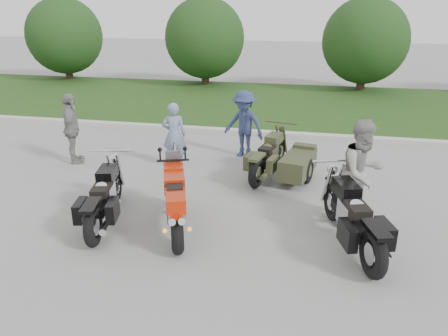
% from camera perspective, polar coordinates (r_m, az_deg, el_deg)
% --- Properties ---
extents(ground, '(80.00, 80.00, 0.00)m').
position_cam_1_polar(ground, '(7.73, -5.18, -8.08)').
color(ground, gray).
rests_on(ground, ground).
extents(curb, '(60.00, 0.30, 0.15)m').
position_cam_1_polar(curb, '(13.14, 2.33, 4.69)').
color(curb, '#B4B1A9').
rests_on(curb, ground).
extents(grass_strip, '(60.00, 8.00, 0.14)m').
position_cam_1_polar(grass_strip, '(17.12, 4.67, 8.45)').
color(grass_strip, '#31521C').
rests_on(grass_strip, ground).
extents(tree_far_left, '(3.60, 3.60, 4.00)m').
position_cam_1_polar(tree_far_left, '(23.36, -20.11, 15.89)').
color(tree_far_left, '#3F2B1C').
rests_on(tree_far_left, ground).
extents(tree_mid_left, '(3.60, 3.60, 4.00)m').
position_cam_1_polar(tree_mid_left, '(20.64, -2.53, 16.58)').
color(tree_mid_left, '#3F2B1C').
rests_on(tree_mid_left, ground).
extents(tree_mid_right, '(3.60, 3.60, 4.00)m').
position_cam_1_polar(tree_mid_right, '(20.11, 17.98, 15.52)').
color(tree_mid_right, '#3F2B1C').
rests_on(tree_mid_right, ground).
extents(sportbike_red, '(0.89, 2.05, 1.01)m').
position_cam_1_polar(sportbike_red, '(7.44, -6.39, -4.22)').
color(sportbike_red, black).
rests_on(sportbike_red, ground).
extents(cruiser_left, '(0.75, 2.34, 0.91)m').
position_cam_1_polar(cruiser_left, '(8.00, -15.40, -4.03)').
color(cruiser_left, black).
rests_on(cruiser_left, ground).
extents(cruiser_right, '(0.96, 2.45, 0.97)m').
position_cam_1_polar(cruiser_right, '(7.26, 16.62, -6.54)').
color(cruiser_right, black).
rests_on(cruiser_right, ground).
extents(cruiser_sidecar, '(1.41, 2.28, 0.89)m').
position_cam_1_polar(cruiser_sidecar, '(9.77, 7.99, 0.83)').
color(cruiser_sidecar, black).
rests_on(cruiser_sidecar, ground).
extents(person_stripe, '(0.64, 0.49, 1.55)m').
position_cam_1_polar(person_stripe, '(10.46, -6.55, 4.33)').
color(person_stripe, gray).
rests_on(person_stripe, ground).
extents(person_grey, '(1.17, 1.13, 1.90)m').
position_cam_1_polar(person_grey, '(7.94, 17.57, -0.63)').
color(person_grey, gray).
rests_on(person_grey, ground).
extents(person_denim, '(1.26, 1.00, 1.70)m').
position_cam_1_polar(person_denim, '(11.04, 2.62, 5.73)').
color(person_denim, navy).
rests_on(person_denim, ground).
extents(person_back, '(0.83, 1.09, 1.73)m').
position_cam_1_polar(person_back, '(11.21, -19.28, 4.87)').
color(person_back, gray).
rests_on(person_back, ground).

